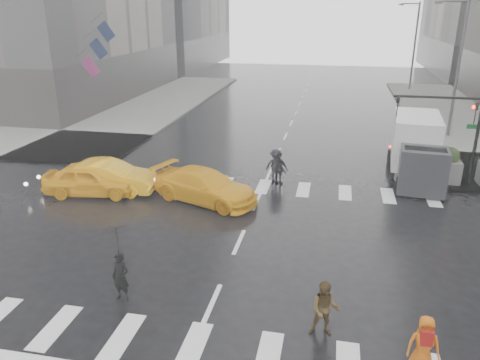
% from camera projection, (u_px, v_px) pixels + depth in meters
% --- Properties ---
extents(ground, '(120.00, 120.00, 0.00)m').
position_uv_depth(ground, '(239.00, 242.00, 17.81)').
color(ground, black).
rests_on(ground, ground).
extents(sidewalk_nw, '(35.00, 35.00, 0.15)m').
position_uv_depth(sidewalk_nw, '(46.00, 118.00, 37.54)').
color(sidewalk_nw, slate).
rests_on(sidewalk_nw, ground).
extents(road_markings, '(18.00, 48.00, 0.01)m').
position_uv_depth(road_markings, '(239.00, 242.00, 17.81)').
color(road_markings, silver).
rests_on(road_markings, ground).
extents(traffic_signal_pole, '(4.45, 0.42, 4.50)m').
position_uv_depth(traffic_signal_pole, '(457.00, 123.00, 22.37)').
color(traffic_signal_pole, black).
rests_on(traffic_signal_pole, ground).
extents(street_lamp_near, '(2.15, 0.22, 9.00)m').
position_uv_depth(street_lamp_near, '(457.00, 64.00, 30.60)').
color(street_lamp_near, '#59595B').
rests_on(street_lamp_near, ground).
extents(street_lamp_far, '(2.15, 0.22, 9.00)m').
position_uv_depth(street_lamp_far, '(414.00, 43.00, 48.99)').
color(street_lamp_far, '#59595B').
rests_on(street_lamp_far, ground).
extents(planter_west, '(1.10, 1.10, 1.80)m').
position_uv_depth(planter_west, '(407.00, 163.00, 23.70)').
color(planter_west, slate).
rests_on(planter_west, ground).
extents(planter_mid, '(1.10, 1.10, 1.80)m').
position_uv_depth(planter_mid, '(449.00, 166.00, 23.32)').
color(planter_mid, slate).
rests_on(planter_mid, ground).
extents(flag_cluster, '(2.87, 3.06, 4.69)m').
position_uv_depth(flag_cluster, '(95.00, 46.00, 35.70)').
color(flag_cluster, '#59595B').
rests_on(flag_cluster, ground).
extents(pedestrian_black, '(1.12, 1.13, 2.43)m').
position_uv_depth(pedestrian_black, '(118.00, 251.00, 13.77)').
color(pedestrian_black, black).
rests_on(pedestrian_black, ground).
extents(pedestrian_brown, '(0.80, 0.64, 1.62)m').
position_uv_depth(pedestrian_brown, '(325.00, 309.00, 12.51)').
color(pedestrian_brown, '#453418').
rests_on(pedestrian_brown, ground).
extents(pedestrian_orange, '(0.77, 0.51, 1.57)m').
position_uv_depth(pedestrian_orange, '(424.00, 345.00, 11.19)').
color(pedestrian_orange, '#C65A0D').
rests_on(pedestrian_orange, ground).
extents(pedestrian_far_a, '(1.14, 0.94, 1.67)m').
position_uv_depth(pedestrian_far_a, '(279.00, 169.00, 23.37)').
color(pedestrian_far_a, black).
rests_on(pedestrian_far_a, ground).
extents(pedestrian_far_b, '(1.28, 0.99, 1.75)m').
position_uv_depth(pedestrian_far_b, '(276.00, 166.00, 23.63)').
color(pedestrian_far_b, black).
rests_on(pedestrian_far_b, ground).
extents(taxi_front, '(4.56, 2.38, 1.48)m').
position_uv_depth(taxi_front, '(91.00, 180.00, 22.12)').
color(taxi_front, '#FAAD0D').
rests_on(taxi_front, ground).
extents(taxi_mid, '(4.69, 1.88, 1.52)m').
position_uv_depth(taxi_mid, '(109.00, 177.00, 22.47)').
color(taxi_mid, '#FAAD0D').
rests_on(taxi_mid, ground).
extents(taxi_rear, '(4.91, 3.47, 1.47)m').
position_uv_depth(taxi_rear, '(205.00, 186.00, 21.38)').
color(taxi_rear, '#FAAD0D').
rests_on(taxi_rear, ground).
extents(box_truck, '(2.23, 5.95, 3.16)m').
position_uv_depth(box_truck, '(417.00, 147.00, 23.88)').
color(box_truck, white).
rests_on(box_truck, ground).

